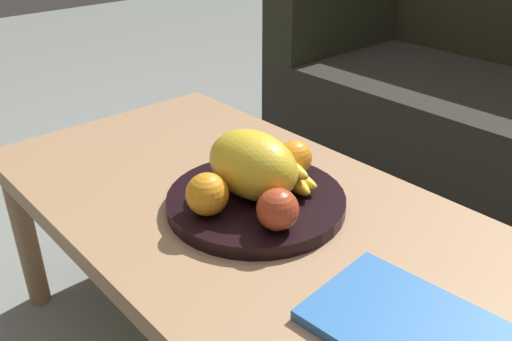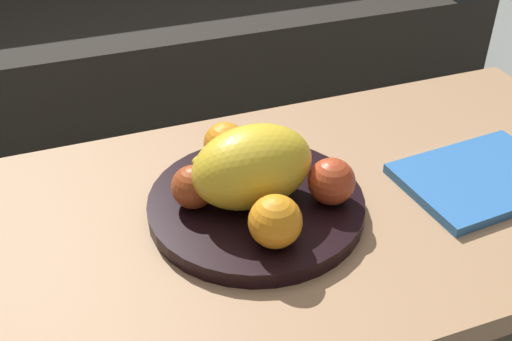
% 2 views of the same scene
% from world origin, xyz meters
% --- Properties ---
extents(coffee_table, '(1.23, 0.58, 0.41)m').
position_xyz_m(coffee_table, '(0.00, 0.00, 0.37)').
color(coffee_table, tan).
rests_on(coffee_table, ground_plane).
extents(fruit_bowl, '(0.32, 0.32, 0.03)m').
position_xyz_m(fruit_bowl, '(-0.04, 0.01, 0.43)').
color(fruit_bowl, black).
rests_on(fruit_bowl, coffee_table).
extents(melon_large_front, '(0.19, 0.14, 0.12)m').
position_xyz_m(melon_large_front, '(-0.05, 0.01, 0.50)').
color(melon_large_front, yellow).
rests_on(melon_large_front, fruit_bowl).
extents(orange_front, '(0.07, 0.07, 0.07)m').
position_xyz_m(orange_front, '(-0.05, -0.09, 0.48)').
color(orange_front, orange).
rests_on(orange_front, fruit_bowl).
extents(orange_left, '(0.07, 0.07, 0.07)m').
position_xyz_m(orange_left, '(-0.06, 0.12, 0.47)').
color(orange_left, orange).
rests_on(orange_left, fruit_bowl).
extents(apple_front, '(0.06, 0.06, 0.06)m').
position_xyz_m(apple_front, '(-0.13, 0.02, 0.47)').
color(apple_front, '#A5431F').
rests_on(apple_front, fruit_bowl).
extents(apple_left, '(0.07, 0.07, 0.07)m').
position_xyz_m(apple_left, '(0.06, -0.04, 0.47)').
color(apple_left, '#B84223').
rests_on(apple_left, fruit_bowl).
extents(banana_bunch, '(0.16, 0.07, 0.06)m').
position_xyz_m(banana_bunch, '(-0.04, 0.07, 0.47)').
color(banana_bunch, yellow).
rests_on(banana_bunch, fruit_bowl).
extents(magazine, '(0.26, 0.20, 0.02)m').
position_xyz_m(magazine, '(0.32, -0.05, 0.42)').
color(magazine, '#2F6EBE').
rests_on(magazine, coffee_table).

